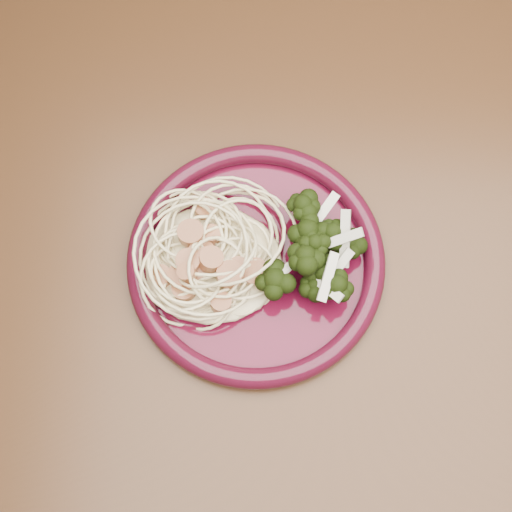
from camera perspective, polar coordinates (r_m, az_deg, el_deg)
name	(u,v)px	position (r m, az deg, el deg)	size (l,w,h in m)	color
dining_table	(313,229)	(0.76, 4.55, 2.20)	(1.20, 0.80, 0.75)	#472814
dinner_plate	(256,260)	(0.63, 0.00, -0.36)	(0.26, 0.26, 0.02)	#44081A
spaghetti_pile	(210,260)	(0.62, -3.68, -0.35)	(0.13, 0.11, 0.03)	beige
scallop_cluster	(208,247)	(0.59, -3.87, 0.73)	(0.11, 0.11, 0.04)	#A96E48
broccoli_pile	(312,248)	(0.62, 4.52, 0.60)	(0.07, 0.12, 0.04)	black
onion_garnish	(315,237)	(0.59, 4.72, 1.53)	(0.05, 0.08, 0.04)	beige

